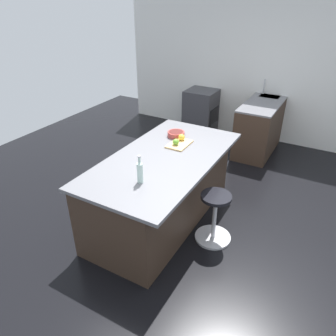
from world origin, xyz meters
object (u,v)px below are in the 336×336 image
Objects in this scene: oven_range at (201,111)px; cutting_board at (179,144)px; kitchen_island at (161,188)px; stool_by_window at (214,219)px; apple_yellow at (182,137)px; apple_green at (176,142)px; water_bottle at (140,172)px; fruit_bowl at (176,134)px.

cutting_board is at bearing 17.84° from oven_range.
stool_by_window is at bearing 85.73° from kitchen_island.
apple_yellow is 0.17m from apple_green.
kitchen_island is 7.26× the size of water_bottle.
cutting_board is 1.15× the size of water_bottle.
apple_green is at bearing -117.90° from stool_by_window.
fruit_bowl is at bearing -168.85° from kitchen_island.
apple_yellow is at bearing -167.72° from cutting_board.
fruit_bowl is at bearing 15.73° from oven_range.
water_bottle reaches higher than oven_range.
water_bottle reaches higher than kitchen_island.
cutting_board is 1.55× the size of fruit_bowl.
apple_green is at bearing 27.50° from fruit_bowl.
apple_yellow reaches higher than cutting_board.
cutting_board is at bearing 37.30° from fruit_bowl.
stool_by_window is at bearing 53.10° from apple_yellow.
water_bottle is (0.62, 0.12, 0.58)m from kitchen_island.
water_bottle is at bearing 4.01° from cutting_board.
stool_by_window is 7.44× the size of apple_yellow.
stool_by_window is 1.06m from cutting_board.
apple_yellow is 0.37× the size of fruit_bowl.
cutting_board is (-0.40, 0.04, 0.47)m from kitchen_island.
kitchen_island is 6.31× the size of cutting_board.
fruit_bowl is (-0.22, -0.16, 0.03)m from cutting_board.
kitchen_island reaches higher than oven_range.
stool_by_window is at bearing 131.13° from water_bottle.
oven_range is 1.41× the size of stool_by_window.
oven_range is 3.85× the size of fruit_bowl.
kitchen_island is at bearing -94.27° from stool_by_window.
water_bottle is (0.96, 0.09, 0.06)m from apple_green.
water_bottle is 1.34× the size of fruit_bowl.
oven_range is 3.77m from water_bottle.
cutting_board reaches higher than stool_by_window.
apple_yellow is at bearing 51.93° from fruit_bowl.
apple_yellow is at bearing -179.31° from apple_green.
water_bottle reaches higher than stool_by_window.
fruit_bowl reaches higher than kitchen_island.
stool_by_window is 2.74× the size of fruit_bowl.
cutting_board is 0.27m from fruit_bowl.
kitchen_island is 3.57× the size of stool_by_window.
water_bottle is (1.02, 0.07, 0.11)m from cutting_board.
oven_range is at bearing -152.95° from stool_by_window.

